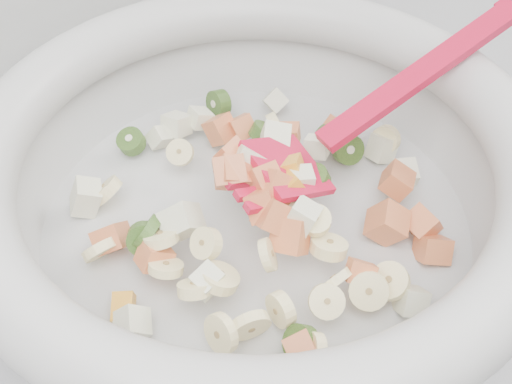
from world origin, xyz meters
TOP-DOWN VIEW (x-y plane):
  - mixing_bowl at (-0.12, 1.45)m, footprint 0.45×0.42m

SIDE VIEW (x-z plane):
  - mixing_bowl at x=-0.12m, z-range 0.89..1.04m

